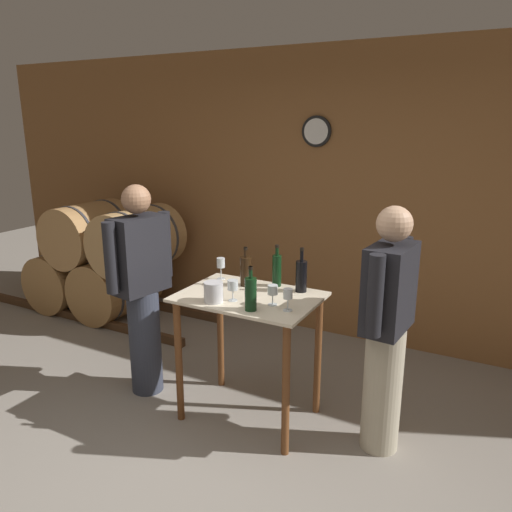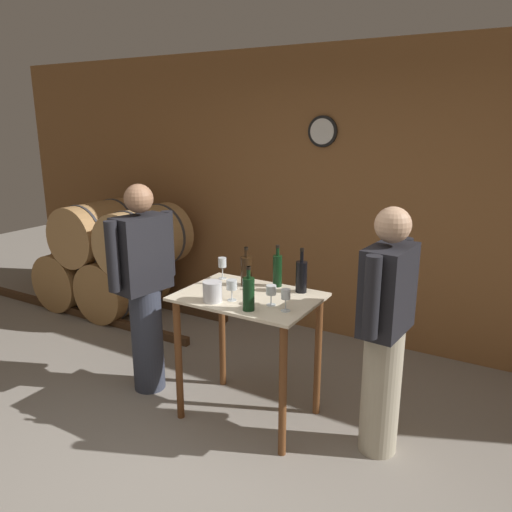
{
  "view_description": "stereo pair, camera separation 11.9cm",
  "coord_description": "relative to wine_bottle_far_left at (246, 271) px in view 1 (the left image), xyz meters",
  "views": [
    {
      "loc": [
        1.52,
        -1.87,
        2.05
      ],
      "look_at": [
        -0.01,
        0.98,
        1.16
      ],
      "focal_mm": 35.0,
      "sensor_mm": 36.0,
      "label": 1
    },
    {
      "loc": [
        1.63,
        -1.81,
        2.05
      ],
      "look_at": [
        -0.01,
        0.98,
        1.16
      ],
      "focal_mm": 35.0,
      "sensor_mm": 36.0,
      "label": 2
    }
  ],
  "objects": [
    {
      "name": "wine_bottle_right",
      "position": [
        0.4,
        0.07,
        0.0
      ],
      "size": [
        0.08,
        0.08,
        0.31
      ],
      "color": "black",
      "rests_on": "tasting_table"
    },
    {
      "name": "wine_glass_near_left",
      "position": [
        -0.23,
        0.04,
        0.01
      ],
      "size": [
        0.06,
        0.06,
        0.16
      ],
      "color": "silver",
      "rests_on": "tasting_table"
    },
    {
      "name": "wine_bottle_left",
      "position": [
        0.2,
        0.1,
        0.01
      ],
      "size": [
        0.06,
        0.06,
        0.3
      ],
      "color": "black",
      "rests_on": "tasting_table"
    },
    {
      "name": "wine_bottle_center",
      "position": [
        0.26,
        -0.4,
        -0.0
      ],
      "size": [
        0.07,
        0.07,
        0.28
      ],
      "color": "black",
      "rests_on": "tasting_table"
    },
    {
      "name": "wine_glass_far_side",
      "position": [
        0.46,
        -0.3,
        -0.01
      ],
      "size": [
        0.06,
        0.06,
        0.14
      ],
      "color": "silver",
      "rests_on": "tasting_table"
    },
    {
      "name": "back_wall",
      "position": [
        0.13,
        1.49,
        0.33
      ],
      "size": [
        8.4,
        0.08,
        2.7
      ],
      "color": "brown",
      "rests_on": "ground_plane"
    },
    {
      "name": "ice_bucket",
      "position": [
        -0.02,
        -0.39,
        -0.04
      ],
      "size": [
        0.12,
        0.12,
        0.13
      ],
      "color": "silver",
      "rests_on": "tasting_table"
    },
    {
      "name": "wine_bottle_far_left",
      "position": [
        0.0,
        0.0,
        0.0
      ],
      "size": [
        0.08,
        0.08,
        0.28
      ],
      "color": "black",
      "rests_on": "tasting_table"
    },
    {
      "name": "tasting_table",
      "position": [
        0.12,
        -0.17,
        -0.31
      ],
      "size": [
        0.93,
        0.66,
        0.91
      ],
      "color": "beige",
      "rests_on": "ground_plane"
    },
    {
      "name": "person_visitor_with_scarf",
      "position": [
        1.03,
        -0.08,
        -0.19
      ],
      "size": [
        0.25,
        0.59,
        1.57
      ],
      "color": "#B7AD93",
      "rests_on": "ground_plane"
    },
    {
      "name": "barrel_rack",
      "position": [
        -2.24,
        0.83,
        -0.43
      ],
      "size": [
        2.89,
        0.82,
        1.21
      ],
      "color": "#4C331E",
      "rests_on": "ground_plane"
    },
    {
      "name": "wine_glass_near_center",
      "position": [
        0.08,
        -0.31,
        -0.01
      ],
      "size": [
        0.07,
        0.07,
        0.14
      ],
      "color": "silver",
      "rests_on": "tasting_table"
    },
    {
      "name": "wine_glass_near_right",
      "position": [
        0.34,
        -0.26,
        -0.01
      ],
      "size": [
        0.07,
        0.07,
        0.13
      ],
      "color": "silver",
      "rests_on": "tasting_table"
    },
    {
      "name": "person_host",
      "position": [
        -0.76,
        -0.24,
        -0.17
      ],
      "size": [
        0.29,
        0.58,
        1.61
      ],
      "color": "#333847",
      "rests_on": "ground_plane"
    },
    {
      "name": "ground_plane",
      "position": [
        0.13,
        -1.06,
        -1.02
      ],
      "size": [
        14.0,
        14.0,
        0.0
      ],
      "primitive_type": "plane",
      "color": "gray"
    }
  ]
}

